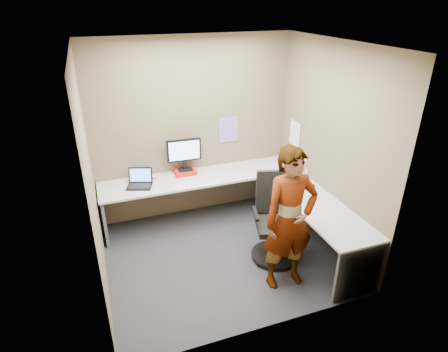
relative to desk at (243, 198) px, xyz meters
name	(u,v)px	position (x,y,z in m)	size (l,w,h in m)	color
ground	(223,255)	(-0.44, -0.39, -0.59)	(3.00, 3.00, 0.00)	black
wall_back	(194,130)	(-0.44, 0.91, 0.76)	(3.00, 3.00, 0.00)	brown
wall_right	(330,148)	(1.06, -0.39, 0.76)	(2.70, 2.70, 0.00)	brown
wall_left	(91,182)	(-1.94, -0.39, 0.76)	(2.70, 2.70, 0.00)	brown
ceiling	(223,44)	(-0.44, -0.39, 2.11)	(3.00, 3.00, 0.00)	white
desk	(243,198)	(0.00, 0.00, 0.00)	(2.98, 2.58, 0.73)	#B1B1B1
paper_ream	(185,172)	(-0.63, 0.76, 0.17)	(0.32, 0.23, 0.06)	#B61213
monitor	(184,152)	(-0.63, 0.78, 0.49)	(0.51, 0.16, 0.48)	black
laptop	(140,181)	(-1.33, 0.60, 0.20)	(0.41, 0.37, 0.24)	black
trackball_mouse	(153,179)	(-1.13, 0.68, 0.17)	(0.12, 0.08, 0.07)	#B7B7BC
origami	(179,185)	(-0.82, 0.36, 0.17)	(0.10, 0.10, 0.06)	white
stapler	(309,187)	(0.87, -0.29, 0.17)	(0.15, 0.04, 0.06)	black
flower	(296,180)	(0.68, -0.25, 0.28)	(0.07, 0.07, 0.22)	brown
calendar_purple	(228,129)	(0.11, 0.90, 0.71)	(0.30, 0.01, 0.40)	#846BB7
calendar_white	(295,134)	(1.05, 0.51, 0.66)	(0.01, 0.28, 0.38)	white
sticky_note_a	(305,160)	(1.05, 0.16, 0.36)	(0.01, 0.07, 0.07)	#F2E059
sticky_note_b	(302,167)	(1.05, 0.21, 0.23)	(0.01, 0.07, 0.07)	pink
sticky_note_c	(306,171)	(1.05, 0.09, 0.21)	(0.01, 0.07, 0.07)	pink
sticky_note_d	(300,158)	(1.05, 0.31, 0.33)	(0.01, 0.07, 0.07)	#F2E059
office_chair	(275,225)	(0.21, -0.60, -0.12)	(0.66, 0.63, 1.15)	black
person	(290,220)	(0.11, -1.12, 0.29)	(0.64, 0.42, 1.75)	#999399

